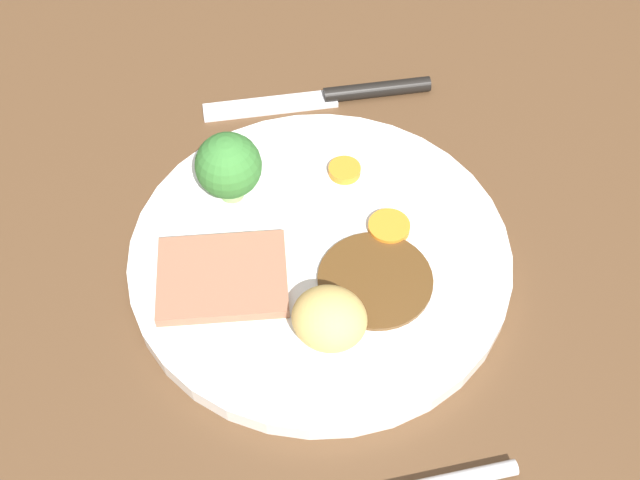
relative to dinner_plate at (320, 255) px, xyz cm
name	(u,v)px	position (x,y,z in cm)	size (l,w,h in cm)	color
dining_table	(295,268)	(0.91, 1.65, -2.50)	(120.00, 84.00, 3.60)	brown
dinner_plate	(320,255)	(0.00, 0.00, 0.00)	(25.24, 25.24, 1.40)	white
gravy_pool	(375,280)	(-3.02, -3.11, 0.85)	(7.41, 7.41, 0.30)	#563819
meat_slice_main	(222,277)	(-1.52, 6.50, 1.10)	(8.20, 6.31, 0.80)	#9E664C
roast_potato_left	(329,318)	(-6.37, 0.39, 2.46)	(4.55, 4.20, 3.51)	#D8B260
carrot_coin_front	(345,170)	(6.35, -2.70, 0.99)	(2.29, 2.29, 0.59)	orange
carrot_coin_back	(390,231)	(0.58, -4.80, 0.98)	(2.81, 2.81, 0.56)	orange
broccoli_floret	(229,166)	(5.52, 5.32, 3.61)	(4.49, 4.49, 5.25)	#8CB766
knife	(336,96)	(15.27, -3.54, -0.25)	(1.85, 18.52, 1.20)	black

